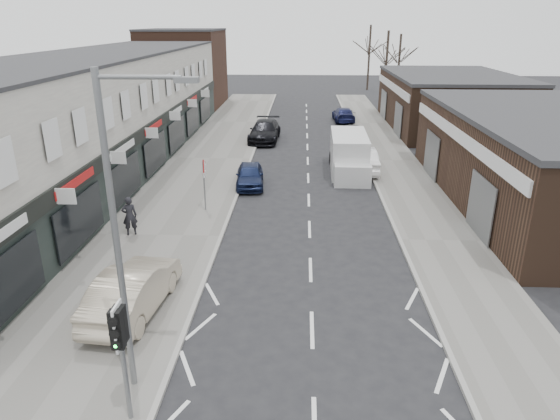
# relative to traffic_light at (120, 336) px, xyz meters

# --- Properties ---
(ground) EXTENTS (160.00, 160.00, 0.00)m
(ground) POSITION_rel_traffic_light_xyz_m (4.40, 2.02, -2.41)
(ground) COLOR black
(ground) RESTS_ON ground
(pavement_left) EXTENTS (5.50, 64.00, 0.12)m
(pavement_left) POSITION_rel_traffic_light_xyz_m (-2.35, 24.02, -2.35)
(pavement_left) COLOR slate
(pavement_left) RESTS_ON ground
(pavement_right) EXTENTS (3.50, 64.00, 0.12)m
(pavement_right) POSITION_rel_traffic_light_xyz_m (10.15, 24.02, -2.35)
(pavement_right) COLOR slate
(pavement_right) RESTS_ON ground
(shop_terrace_left) EXTENTS (8.00, 41.00, 7.10)m
(shop_terrace_left) POSITION_rel_traffic_light_xyz_m (-9.10, 21.52, 1.14)
(shop_terrace_left) COLOR beige
(shop_terrace_left) RESTS_ON ground
(brick_block_far) EXTENTS (8.00, 10.00, 8.00)m
(brick_block_far) POSITION_rel_traffic_light_xyz_m (-9.10, 47.02, 1.59)
(brick_block_far) COLOR #40261B
(brick_block_far) RESTS_ON ground
(right_unit_near) EXTENTS (10.00, 18.00, 4.50)m
(right_unit_near) POSITION_rel_traffic_light_xyz_m (16.90, 16.02, -0.16)
(right_unit_near) COLOR #3A261A
(right_unit_near) RESTS_ON ground
(right_unit_far) EXTENTS (10.00, 16.00, 4.50)m
(right_unit_far) POSITION_rel_traffic_light_xyz_m (16.90, 36.02, -0.16)
(right_unit_far) COLOR #3A261A
(right_unit_far) RESTS_ON ground
(tree_far_a) EXTENTS (3.60, 3.60, 8.00)m
(tree_far_a) POSITION_rel_traffic_light_xyz_m (13.40, 50.02, -2.41)
(tree_far_a) COLOR #382D26
(tree_far_a) RESTS_ON ground
(tree_far_b) EXTENTS (3.60, 3.60, 7.50)m
(tree_far_b) POSITION_rel_traffic_light_xyz_m (15.90, 56.02, -2.41)
(tree_far_b) COLOR #382D26
(tree_far_b) RESTS_ON ground
(tree_far_c) EXTENTS (3.60, 3.60, 8.50)m
(tree_far_c) POSITION_rel_traffic_light_xyz_m (12.90, 62.02, -2.41)
(tree_far_c) COLOR #382D26
(tree_far_c) RESTS_ON ground
(traffic_light) EXTENTS (0.28, 0.60, 3.10)m
(traffic_light) POSITION_rel_traffic_light_xyz_m (0.00, 0.00, 0.00)
(traffic_light) COLOR slate
(traffic_light) RESTS_ON pavement_left
(street_lamp) EXTENTS (2.23, 0.22, 8.00)m
(street_lamp) POSITION_rel_traffic_light_xyz_m (-0.13, 1.22, 2.20)
(street_lamp) COLOR slate
(street_lamp) RESTS_ON pavement_left
(warning_sign) EXTENTS (0.12, 0.80, 2.70)m
(warning_sign) POSITION_rel_traffic_light_xyz_m (-0.76, 14.02, -0.21)
(warning_sign) COLOR slate
(warning_sign) RESTS_ON pavement_left
(white_van) EXTENTS (2.30, 6.22, 2.40)m
(white_van) POSITION_rel_traffic_light_xyz_m (6.94, 21.37, -1.28)
(white_van) COLOR silver
(white_van) RESTS_ON ground
(sedan_on_pavement) EXTENTS (2.10, 4.85, 1.55)m
(sedan_on_pavement) POSITION_rel_traffic_light_xyz_m (-1.37, 4.65, -1.52)
(sedan_on_pavement) COLOR #B8AA93
(sedan_on_pavement) RESTS_ON pavement_left
(pedestrian) EXTENTS (0.75, 0.63, 1.76)m
(pedestrian) POSITION_rel_traffic_light_xyz_m (-3.51, 10.78, -1.41)
(pedestrian) COLOR black
(pedestrian) RESTS_ON pavement_left
(parked_car_left_a) EXTENTS (1.87, 3.97, 1.31)m
(parked_car_left_a) POSITION_rel_traffic_light_xyz_m (1.00, 18.31, -1.76)
(parked_car_left_a) COLOR #131C3C
(parked_car_left_a) RESTS_ON ground
(parked_car_left_b) EXTENTS (2.46, 5.56, 1.59)m
(parked_car_left_b) POSITION_rel_traffic_light_xyz_m (1.00, 29.97, -1.62)
(parked_car_left_b) COLOR black
(parked_car_left_b) RESTS_ON ground
(parked_car_right_a) EXTENTS (1.94, 4.93, 1.60)m
(parked_car_right_a) POSITION_rel_traffic_light_xyz_m (7.68, 21.63, -1.62)
(parked_car_right_a) COLOR white
(parked_car_right_a) RESTS_ON ground
(parked_car_right_b) EXTENTS (2.05, 4.40, 1.46)m
(parked_car_right_b) POSITION_rel_traffic_light_xyz_m (7.90, 29.89, -1.69)
(parked_car_right_b) COLOR black
(parked_car_right_b) RESTS_ON ground
(parked_car_right_c) EXTENTS (2.05, 4.62, 1.32)m
(parked_car_right_c) POSITION_rel_traffic_light_xyz_m (7.87, 38.48, -1.76)
(parked_car_right_c) COLOR #14183F
(parked_car_right_c) RESTS_ON ground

